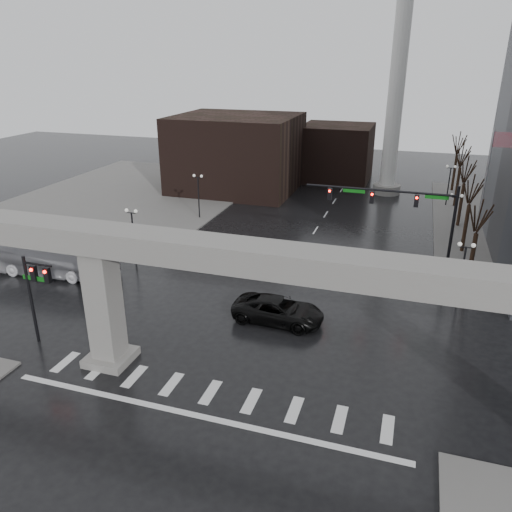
# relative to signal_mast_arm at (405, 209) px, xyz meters

# --- Properties ---
(ground) EXTENTS (160.00, 160.00, 0.00)m
(ground) POSITION_rel_signal_mast_arm_xyz_m (-8.99, -18.80, -5.83)
(ground) COLOR black
(ground) RESTS_ON ground
(sidewalk_nw) EXTENTS (28.00, 36.00, 0.15)m
(sidewalk_nw) POSITION_rel_signal_mast_arm_xyz_m (-34.99, 17.20, -5.75)
(sidewalk_nw) COLOR #62605D
(sidewalk_nw) RESTS_ON ground
(elevated_guideway) EXTENTS (48.00, 2.60, 8.70)m
(elevated_guideway) POSITION_rel_signal_mast_arm_xyz_m (-7.73, -18.80, 1.05)
(elevated_guideway) COLOR gray
(elevated_guideway) RESTS_ON ground
(building_far_left) EXTENTS (16.00, 14.00, 10.00)m
(building_far_left) POSITION_rel_signal_mast_arm_xyz_m (-22.99, 23.20, -0.83)
(building_far_left) COLOR black
(building_far_left) RESTS_ON ground
(building_far_mid) EXTENTS (10.00, 10.00, 8.00)m
(building_far_mid) POSITION_rel_signal_mast_arm_xyz_m (-10.99, 33.20, -1.83)
(building_far_mid) COLOR black
(building_far_mid) RESTS_ON ground
(smokestack) EXTENTS (3.60, 3.60, 30.00)m
(smokestack) POSITION_rel_signal_mast_arm_xyz_m (-2.99, 27.20, 7.52)
(smokestack) COLOR silver
(smokestack) RESTS_ON ground
(signal_mast_arm) EXTENTS (12.12, 0.43, 8.00)m
(signal_mast_arm) POSITION_rel_signal_mast_arm_xyz_m (0.00, 0.00, 0.00)
(signal_mast_arm) COLOR black
(signal_mast_arm) RESTS_ON ground
(signal_left_pole) EXTENTS (2.30, 0.30, 6.00)m
(signal_left_pole) POSITION_rel_signal_mast_arm_xyz_m (-21.24, -18.30, -1.76)
(signal_left_pole) COLOR black
(signal_left_pole) RESTS_ON ground
(flagpole_assembly) EXTENTS (2.06, 0.12, 12.00)m
(flagpole_assembly) POSITION_rel_signal_mast_arm_xyz_m (6.30, 3.20, 1.70)
(flagpole_assembly) COLOR silver
(flagpole_assembly) RESTS_ON ground
(lamp_right_0) EXTENTS (1.22, 0.32, 5.11)m
(lamp_right_0) POSITION_rel_signal_mast_arm_xyz_m (4.51, -4.80, -2.36)
(lamp_right_0) COLOR black
(lamp_right_0) RESTS_ON ground
(lamp_right_1) EXTENTS (1.22, 0.32, 5.11)m
(lamp_right_1) POSITION_rel_signal_mast_arm_xyz_m (4.51, 9.20, -2.36)
(lamp_right_1) COLOR black
(lamp_right_1) RESTS_ON ground
(lamp_right_2) EXTENTS (1.22, 0.32, 5.11)m
(lamp_right_2) POSITION_rel_signal_mast_arm_xyz_m (4.51, 23.20, -2.36)
(lamp_right_2) COLOR black
(lamp_right_2) RESTS_ON ground
(lamp_left_0) EXTENTS (1.22, 0.32, 5.11)m
(lamp_left_0) POSITION_rel_signal_mast_arm_xyz_m (-22.49, -4.80, -2.36)
(lamp_left_0) COLOR black
(lamp_left_0) RESTS_ON ground
(lamp_left_1) EXTENTS (1.22, 0.32, 5.11)m
(lamp_left_1) POSITION_rel_signal_mast_arm_xyz_m (-22.49, 9.20, -2.36)
(lamp_left_1) COLOR black
(lamp_left_1) RESTS_ON ground
(lamp_left_2) EXTENTS (1.22, 0.32, 5.11)m
(lamp_left_2) POSITION_rel_signal_mast_arm_xyz_m (-22.49, 23.20, -2.36)
(lamp_left_2) COLOR black
(lamp_left_2) RESTS_ON ground
(tree_right_0) EXTENTS (1.09, 1.58, 7.50)m
(tree_right_0) POSITION_rel_signal_mast_arm_xyz_m (5.54, -0.78, -3.04)
(tree_right_0) COLOR black
(tree_right_0) RESTS_ON ground
(tree_right_1) EXTENTS (1.09, 1.61, 7.67)m
(tree_right_1) POSITION_rel_signal_mast_arm_xyz_m (5.54, 7.22, -2.98)
(tree_right_1) COLOR black
(tree_right_1) RESTS_ON ground
(tree_right_2) EXTENTS (1.10, 1.63, 7.85)m
(tree_right_2) POSITION_rel_signal_mast_arm_xyz_m (5.54, 15.22, -2.91)
(tree_right_2) COLOR black
(tree_right_2) RESTS_ON ground
(tree_right_3) EXTENTS (1.11, 1.66, 8.02)m
(tree_right_3) POSITION_rel_signal_mast_arm_xyz_m (5.54, 23.22, -2.85)
(tree_right_3) COLOR black
(tree_right_3) RESTS_ON ground
(tree_right_4) EXTENTS (1.12, 1.69, 8.19)m
(tree_right_4) POSITION_rel_signal_mast_arm_xyz_m (5.54, 31.22, -2.79)
(tree_right_4) COLOR black
(tree_right_4) RESTS_ON ground
(pickup_truck) EXTENTS (6.47, 3.17, 1.77)m
(pickup_truck) POSITION_rel_signal_mast_arm_xyz_m (-7.55, -10.97, -4.94)
(pickup_truck) COLOR black
(pickup_truck) RESTS_ON ground
(city_bus) EXTENTS (12.62, 3.72, 3.47)m
(city_bus) POSITION_rel_signal_mast_arm_xyz_m (-28.64, -8.98, -4.09)
(city_bus) COLOR silver
(city_bus) RESTS_ON ground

